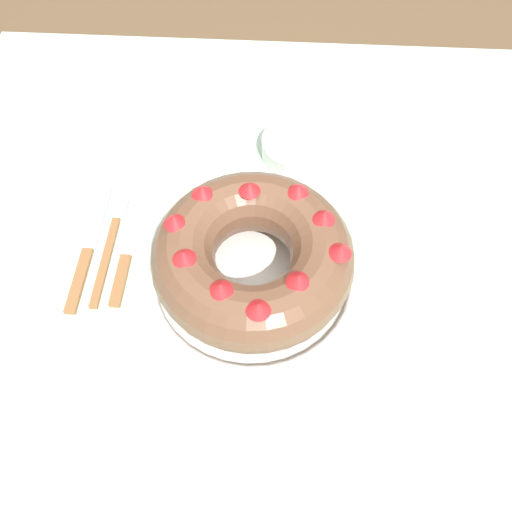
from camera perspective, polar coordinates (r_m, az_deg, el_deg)
ground_plane at (r=1.41m, az=-0.28°, el=-19.48°), size 8.00×8.00×0.00m
dining_table at (r=0.78m, az=-0.47°, el=-8.32°), size 1.13×1.22×0.74m
serving_dish at (r=0.71m, az=-0.00°, el=-2.35°), size 0.29×0.29×0.02m
bundt_cake at (r=0.66m, az=-0.00°, el=0.05°), size 0.27×0.27×0.10m
fork at (r=0.79m, az=-16.09°, el=2.32°), size 0.02×0.22×0.01m
serving_knife at (r=0.78m, az=-18.70°, el=0.43°), size 0.02×0.24×0.01m
cake_knife at (r=0.76m, az=-14.66°, el=-0.22°), size 0.02×0.19×0.01m
side_bowl at (r=0.86m, az=4.89°, el=12.27°), size 0.13×0.13×0.03m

